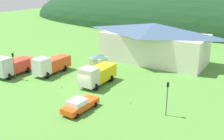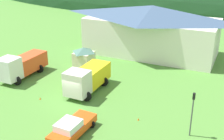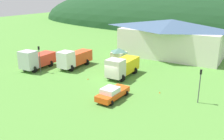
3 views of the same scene
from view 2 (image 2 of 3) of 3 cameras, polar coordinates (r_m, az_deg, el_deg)
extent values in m
plane|color=#518C38|center=(31.72, -7.97, -6.28)|extent=(200.00, 200.00, 0.00)
ellipsoid|color=#193D1E|center=(98.12, 15.86, 12.63)|extent=(156.74, 60.00, 33.48)
cube|color=white|center=(45.93, 7.67, 6.59)|extent=(19.56, 9.17, 5.57)
pyramid|color=#3D5675|center=(45.07, 7.91, 11.19)|extent=(21.13, 9.90, 1.95)
cube|color=beige|center=(40.97, -5.51, 2.12)|extent=(2.40, 2.48, 2.01)
pyramid|color=#4C7A6B|center=(40.53, -5.58, 3.93)|extent=(2.59, 2.68, 0.70)
cube|color=white|center=(37.08, -19.42, 0.18)|extent=(2.25, 2.30, 2.70)
cube|color=black|center=(36.80, -19.66, 0.97)|extent=(1.21, 1.83, 0.86)
cube|color=#E04C23|center=(39.62, -15.84, 1.46)|extent=(2.26, 4.88, 1.99)
cylinder|color=black|center=(36.95, -18.07, -2.00)|extent=(1.10, 0.30, 1.10)
cylinder|color=black|center=(38.24, -20.22, -1.46)|extent=(1.10, 0.30, 1.10)
cylinder|color=black|center=(39.89, -13.96, 0.27)|extent=(1.10, 0.30, 1.10)
cylinder|color=black|center=(41.09, -16.08, 0.70)|extent=(1.10, 0.30, 1.10)
cube|color=silver|center=(31.52, -6.79, -2.59)|extent=(2.47, 2.18, 2.66)
cube|color=black|center=(31.19, -6.94, -1.68)|extent=(1.32, 1.74, 0.85)
cube|color=yellow|center=(34.36, -3.77, -0.89)|extent=(2.47, 4.75, 2.03)
cylinder|color=black|center=(31.59, -5.00, -5.14)|extent=(1.10, 0.30, 1.10)
cylinder|color=black|center=(32.63, -8.31, -4.36)|extent=(1.10, 0.30, 1.10)
cylinder|color=black|center=(34.88, -1.61, -2.30)|extent=(1.10, 0.30, 1.10)
cylinder|color=black|center=(35.82, -4.70, -1.68)|extent=(1.10, 0.30, 1.10)
cube|color=#EF5015|center=(26.17, -7.64, -11.23)|extent=(2.11, 5.21, 0.70)
cube|color=silver|center=(25.39, -8.51, -10.65)|extent=(1.84, 2.13, 0.62)
cylinder|color=black|center=(25.66, -11.44, -13.21)|extent=(0.68, 0.24, 0.68)
cylinder|color=black|center=(27.18, -4.01, -10.54)|extent=(0.68, 0.24, 0.68)
cylinder|color=black|center=(27.97, -6.99, -9.64)|extent=(0.68, 0.24, 0.68)
cylinder|color=#4C4C51|center=(26.19, 15.27, -8.99)|extent=(0.12, 0.12, 3.60)
cube|color=black|center=(25.20, 15.74, -4.94)|extent=(0.20, 0.24, 0.55)
sphere|color=yellow|center=(25.32, 15.79, -4.82)|extent=(0.14, 0.14, 0.14)
cone|color=orange|center=(32.96, -13.85, -5.60)|extent=(0.36, 0.36, 0.49)
cone|color=orange|center=(28.47, 5.16, -9.74)|extent=(0.36, 0.36, 0.50)
camera|label=1|loc=(7.54, 149.02, -20.45)|focal=42.12mm
camera|label=3|loc=(7.08, -173.09, -41.17)|focal=39.98mm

